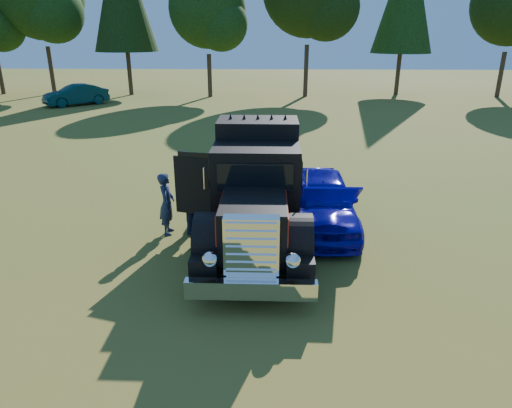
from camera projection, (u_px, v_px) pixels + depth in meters
The scene contains 6 objects.
ground at pixel (219, 263), 10.71m from camera, with size 120.00×120.00×0.00m, color #445F1C.
diamond_t_truck at pixel (256, 194), 11.43m from camera, with size 3.35×7.16×3.00m.
hotrod_coupe at pixel (321, 201), 12.44m from camera, with size 1.81×4.48×1.89m.
spectator_near at pixel (167, 204), 12.03m from camera, with size 0.61×0.40×1.68m, color #21354E.
spectator_far at pixel (198, 200), 12.16m from camera, with size 0.86×0.67×1.77m, color #22274F.
distant_teal_car at pixel (76, 95), 33.71m from camera, with size 1.58×4.53×1.49m, color #08342F.
Camera 1 is at (1.18, -9.49, 5.08)m, focal length 32.00 mm.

